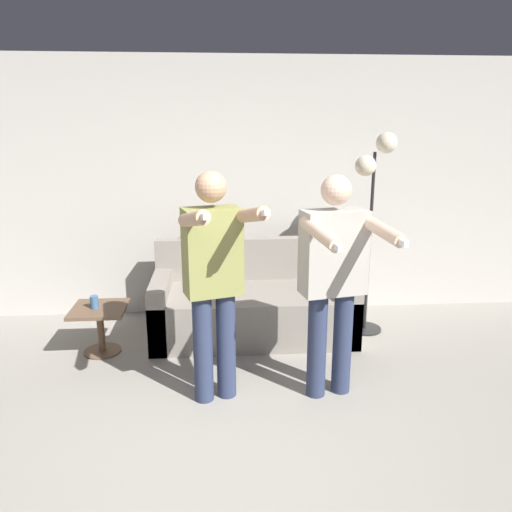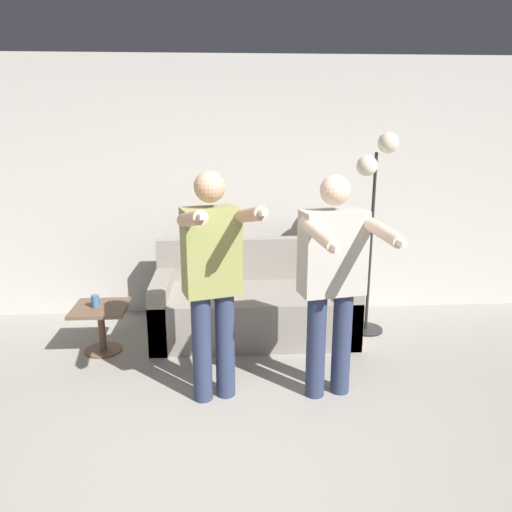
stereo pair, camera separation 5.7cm
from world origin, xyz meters
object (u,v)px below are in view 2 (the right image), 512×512
at_px(person_left, 213,274).
at_px(floor_lamp, 375,186).
at_px(side_table, 101,319).
at_px(person_right, 333,274).
at_px(couch, 254,305).
at_px(cat, 205,230).
at_px(cup, 95,301).

xyz_separation_m(person_left, floor_lamp, (1.45, 1.15, 0.45)).
height_order(person_left, side_table, person_left).
height_order(person_right, side_table, person_right).
distance_m(couch, side_table, 1.39).
distance_m(person_right, side_table, 2.13).
relative_size(person_right, cat, 4.08).
height_order(side_table, cup, cup).
relative_size(couch, person_left, 1.12).
height_order(couch, floor_lamp, floor_lamp).
bearing_deg(cat, cup, -145.05).
distance_m(person_right, cat, 1.76).
xyz_separation_m(person_right, side_table, (-1.85, 0.84, -0.64)).
bearing_deg(person_right, cup, 144.82).
bearing_deg(floor_lamp, side_table, -172.99).
relative_size(person_left, side_table, 3.60).
height_order(cat, side_table, cat).
xyz_separation_m(person_right, cat, (-0.94, 1.49, 0.00)).
xyz_separation_m(cat, floor_lamp, (1.56, -0.34, 0.46)).
xyz_separation_m(side_table, cup, (-0.03, -0.01, 0.17)).
relative_size(person_right, side_table, 3.54).
bearing_deg(cup, couch, 12.97).
bearing_deg(floor_lamp, person_right, -118.15).
height_order(floor_lamp, cup, floor_lamp).
height_order(couch, side_table, couch).
bearing_deg(side_table, cup, -163.79).
relative_size(person_left, cat, 4.15).
distance_m(couch, floor_lamp, 1.58).
xyz_separation_m(couch, cat, (-0.45, 0.34, 0.67)).
bearing_deg(person_left, cup, 124.88).
xyz_separation_m(couch, floor_lamp, (1.10, -0.01, 1.13)).
bearing_deg(cup, person_left, -38.73).
height_order(cat, cup, cat).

